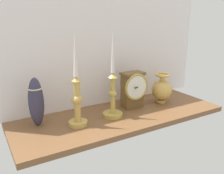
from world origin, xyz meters
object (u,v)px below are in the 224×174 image
Objects in this scene: mantel_clock at (133,89)px; brass_vase_bulbous at (162,89)px; tall_ceramic_vase at (36,102)px; candlestick_tall_center at (113,94)px; candlestick_tall_left at (77,97)px.

mantel_clock is 1.14× the size of brass_vase_bulbous.
brass_vase_bulbous is 64.44cm from tall_ceramic_vase.
brass_vase_bulbous is (32.03, 3.27, -3.60)cm from candlestick_tall_center.
candlestick_tall_center is 2.47× the size of brass_vase_bulbous.
mantel_clock is at bearing 19.16° from candlestick_tall_center.
tall_ceramic_vase reaches higher than brass_vase_bulbous.
mantel_clock is at bearing 173.89° from brass_vase_bulbous.
tall_ceramic_vase is at bearing 166.51° from candlestick_tall_center.
mantel_clock is 0.46× the size of candlestick_tall_center.
mantel_clock is 15.67cm from candlestick_tall_center.
candlestick_tall_left is 0.99× the size of candlestick_tall_center.
tall_ceramic_vase is (-46.91, 2.60, 1.03)cm from mantel_clock.
candlestick_tall_left is at bearing -169.87° from mantel_clock.
brass_vase_bulbous is (17.30, -1.85, -2.14)cm from mantel_clock.
candlestick_tall_left is 49.91cm from brass_vase_bulbous.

